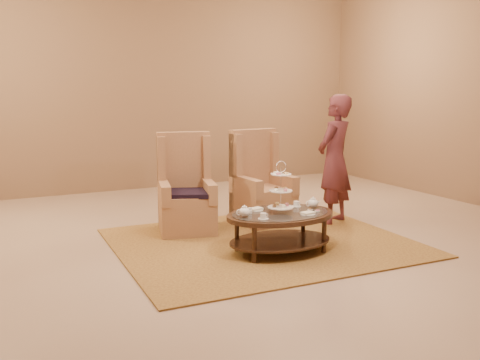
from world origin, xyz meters
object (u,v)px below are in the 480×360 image
armchair_right (260,192)px  tea_table (280,220)px  armchair_left (186,198)px  person (335,160)px

armchair_right → tea_table: bearing=-113.1°
tea_table → armchair_left: bearing=116.2°
person → armchair_left: bearing=-41.3°
tea_table → armchair_right: (0.43, 1.26, 0.04)m
tea_table → armchair_right: 1.33m
armchair_right → person: person is taller
armchair_left → person: 1.94m
tea_table → person: size_ratio=0.73×
armchair_left → tea_table: bearing=-52.0°
armchair_left → person: bearing=-0.9°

